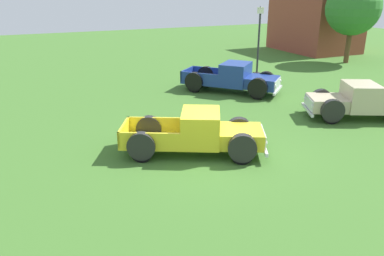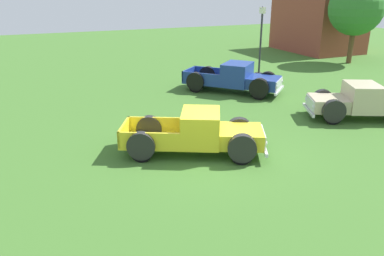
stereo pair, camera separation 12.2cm
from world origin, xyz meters
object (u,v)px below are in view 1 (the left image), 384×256
pickup_truck_foreground (202,134)px  pickup_truck_behind_right (237,79)px  pickup_truck_behind_left (358,102)px  oak_tree_east (353,8)px  lamp_post_far (259,41)px

pickup_truck_foreground → pickup_truck_behind_right: size_ratio=1.01×
pickup_truck_behind_left → pickup_truck_behind_right: size_ratio=1.03×
pickup_truck_behind_left → oak_tree_east: (-9.85, 9.19, 3.19)m
pickup_truck_behind_right → oak_tree_east: oak_tree_east is taller
lamp_post_far → oak_tree_east: bearing=97.8°
pickup_truck_behind_left → pickup_truck_behind_right: 6.37m
pickup_truck_behind_right → lamp_post_far: (-2.87, 3.18, 1.48)m
pickup_truck_behind_left → pickup_truck_behind_right: pickup_truck_behind_right is taller
pickup_truck_behind_right → oak_tree_east: size_ratio=0.86×
pickup_truck_behind_left → oak_tree_east: bearing=137.0°
pickup_truck_foreground → oak_tree_east: (-10.49, 16.93, 3.21)m
lamp_post_far → oak_tree_east: oak_tree_east is taller
pickup_truck_behind_left → pickup_truck_behind_right: bearing=-155.4°
pickup_truck_behind_left → lamp_post_far: size_ratio=1.22×
pickup_truck_behind_right → oak_tree_east: 12.91m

